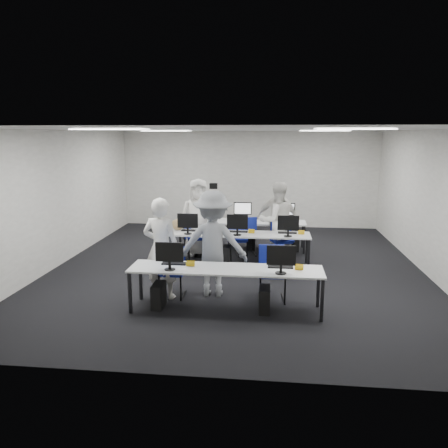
# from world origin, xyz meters

# --- Properties ---
(room) EXTENTS (9.00, 9.02, 3.00)m
(room) POSITION_xyz_m (0.00, 0.00, 1.50)
(room) COLOR black
(room) RESTS_ON ground
(ceiling_panels) EXTENTS (5.20, 4.60, 0.02)m
(ceiling_panels) POSITION_xyz_m (0.00, 0.00, 2.98)
(ceiling_panels) COLOR white
(ceiling_panels) RESTS_ON room
(desk_front) EXTENTS (3.20, 0.70, 0.73)m
(desk_front) POSITION_xyz_m (0.00, -2.40, 0.68)
(desk_front) COLOR #B7B9BB
(desk_front) RESTS_ON ground
(desk_mid) EXTENTS (3.20, 0.70, 0.73)m
(desk_mid) POSITION_xyz_m (0.00, 0.20, 0.68)
(desk_mid) COLOR #B7B9BB
(desk_mid) RESTS_ON ground
(desk_back) EXTENTS (3.20, 0.70, 0.73)m
(desk_back) POSITION_xyz_m (0.00, 1.60, 0.68)
(desk_back) COLOR #B7B9BB
(desk_back) RESTS_ON ground
(equipment_front) EXTENTS (2.51, 0.41, 1.19)m
(equipment_front) POSITION_xyz_m (-0.19, -2.42, 0.36)
(equipment_front) COLOR #0C33A0
(equipment_front) RESTS_ON desk_front
(equipment_mid) EXTENTS (2.91, 0.41, 1.19)m
(equipment_mid) POSITION_xyz_m (-0.19, 0.18, 0.36)
(equipment_mid) COLOR white
(equipment_mid) RESTS_ON desk_mid
(equipment_back) EXTENTS (2.91, 0.41, 1.19)m
(equipment_back) POSITION_xyz_m (0.19, 1.62, 0.36)
(equipment_back) COLOR white
(equipment_back) RESTS_ON desk_back
(chair_0) EXTENTS (0.43, 0.47, 0.88)m
(chair_0) POSITION_xyz_m (-1.03, -1.84, 0.28)
(chair_0) COLOR #131188
(chair_0) RESTS_ON ground
(chair_1) EXTENTS (0.51, 0.55, 0.96)m
(chair_1) POSITION_xyz_m (0.76, -1.84, 0.30)
(chair_1) COLOR #131188
(chair_1) RESTS_ON ground
(chair_2) EXTENTS (0.59, 0.62, 0.97)m
(chair_2) POSITION_xyz_m (-1.01, 0.71, 0.31)
(chair_2) COLOR #131188
(chair_2) RESTS_ON ground
(chair_3) EXTENTS (0.50, 0.54, 0.96)m
(chair_3) POSITION_xyz_m (-0.03, 0.65, 0.30)
(chair_3) COLOR #131188
(chair_3) RESTS_ON ground
(chair_4) EXTENTS (0.60, 0.62, 0.93)m
(chair_4) POSITION_xyz_m (0.99, 0.68, 0.29)
(chair_4) COLOR #131188
(chair_4) RESTS_ON ground
(chair_5) EXTENTS (0.45, 0.48, 0.81)m
(chair_5) POSITION_xyz_m (-1.18, 1.09, 0.26)
(chair_5) COLOR #131188
(chair_5) RESTS_ON ground
(chair_6) EXTENTS (0.57, 0.61, 0.97)m
(chair_6) POSITION_xyz_m (0.13, 1.08, 0.31)
(chair_6) COLOR #131188
(chair_6) RESTS_ON ground
(chair_7) EXTENTS (0.52, 0.54, 0.83)m
(chair_7) POSITION_xyz_m (0.98, 1.14, 0.26)
(chair_7) COLOR #131188
(chair_7) RESTS_ON ground
(handbag) EXTENTS (0.34, 0.24, 0.25)m
(handbag) POSITION_xyz_m (-1.41, 0.39, 0.86)
(handbag) COLOR #99774F
(handbag) RESTS_ON desk_mid
(student_0) EXTENTS (0.72, 0.53, 1.83)m
(student_0) POSITION_xyz_m (-1.20, -1.94, 0.91)
(student_0) COLOR silver
(student_0) RESTS_ON ground
(student_1) EXTENTS (1.07, 0.95, 1.83)m
(student_1) POSITION_xyz_m (0.87, 0.80, 0.91)
(student_1) COLOR silver
(student_1) RESTS_ON ground
(student_2) EXTENTS (0.99, 0.73, 1.87)m
(student_2) POSITION_xyz_m (-1.00, 0.90, 0.93)
(student_2) COLOR silver
(student_2) RESTS_ON ground
(student_3) EXTENTS (1.14, 0.74, 1.80)m
(student_3) POSITION_xyz_m (0.88, 1.05, 0.90)
(student_3) COLOR silver
(student_3) RESTS_ON ground
(photographer) EXTENTS (1.28, 0.78, 1.93)m
(photographer) POSITION_xyz_m (-0.31, -1.70, 0.96)
(photographer) COLOR slate
(photographer) RESTS_ON ground
(dslr_camera) EXTENTS (0.15, 0.19, 0.10)m
(dslr_camera) POSITION_xyz_m (-0.32, -1.52, 1.99)
(dslr_camera) COLOR black
(dslr_camera) RESTS_ON photographer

